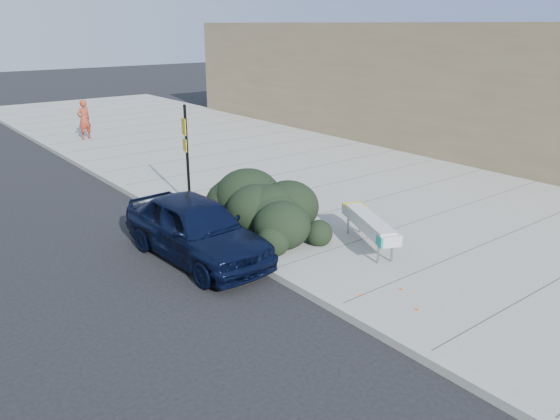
{
  "coord_description": "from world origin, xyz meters",
  "views": [
    {
      "loc": [
        -6.42,
        -8.4,
        5.1
      ],
      "look_at": [
        0.98,
        1.01,
        1.0
      ],
      "focal_mm": 35.0,
      "sensor_mm": 36.0,
      "label": 1
    }
  ],
  "objects": [
    {
      "name": "sign_post",
      "position": [
        0.78,
        5.0,
        1.76
      ],
      "size": [
        0.14,
        0.33,
        2.86
      ],
      "rotation": [
        0.0,
        0.0,
        -0.21
      ],
      "color": "black",
      "rests_on": "sidewalk_near"
    },
    {
      "name": "hedge",
      "position": [
        1.5,
        2.5,
        0.96
      ],
      "size": [
        2.21,
        4.33,
        1.61
      ],
      "primitive_type": "ellipsoid",
      "rotation": [
        0.0,
        0.0,
        -0.01
      ],
      "color": "black",
      "rests_on": "sidewalk_near"
    },
    {
      "name": "building_near",
      "position": [
        14.0,
        3.0,
        2.65
      ],
      "size": [
        6.0,
        36.0,
        5.0
      ],
      "primitive_type": "cube",
      "color": "brown",
      "rests_on": "sidewalk_near"
    },
    {
      "name": "curb_near",
      "position": [
        0.0,
        5.0,
        0.08
      ],
      "size": [
        0.22,
        50.0,
        0.17
      ],
      "primitive_type": "cube",
      "color": "#9E9E99",
      "rests_on": "ground"
    },
    {
      "name": "sedan_navy",
      "position": [
        -0.8,
        1.81,
        0.72
      ],
      "size": [
        1.94,
        4.34,
        1.45
      ],
      "primitive_type": "imported",
      "rotation": [
        0.0,
        0.0,
        0.05
      ],
      "color": "black",
      "rests_on": "ground"
    },
    {
      "name": "bike_rack",
      "position": [
        1.94,
        2.39,
        0.67
      ],
      "size": [
        0.25,
        0.55,
        0.86
      ],
      "rotation": [
        0.0,
        0.0,
        -0.36
      ],
      "color": "black",
      "rests_on": "sidewalk_near"
    },
    {
      "name": "sidewalk_near",
      "position": [
        5.6,
        5.0,
        0.07
      ],
      "size": [
        11.2,
        50.0,
        0.15
      ],
      "primitive_type": "cube",
      "color": "gray",
      "rests_on": "ground"
    },
    {
      "name": "ground",
      "position": [
        0.0,
        0.0,
        0.0
      ],
      "size": [
        120.0,
        120.0,
        0.0
      ],
      "primitive_type": "plane",
      "color": "black",
      "rests_on": "ground"
    },
    {
      "name": "bench",
      "position": [
        2.5,
        -0.4,
        0.72
      ],
      "size": [
        1.44,
        2.38,
        0.72
      ],
      "rotation": [
        0.0,
        0.0,
        -0.42
      ],
      "color": "gray",
      "rests_on": "sidewalk_near"
    },
    {
      "name": "pedestrian",
      "position": [
        1.77,
        16.22,
        1.03
      ],
      "size": [
        0.73,
        0.59,
        1.76
      ],
      "primitive_type": "imported",
      "rotation": [
        0.0,
        0.0,
        3.43
      ],
      "color": "#993421",
      "rests_on": "sidewalk_near"
    }
  ]
}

